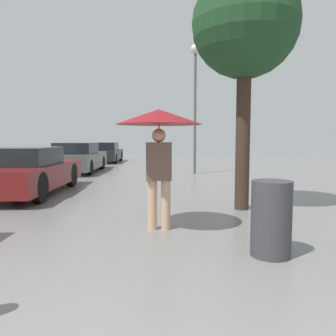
# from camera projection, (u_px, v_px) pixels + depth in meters

# --- Properties ---
(pedestrian) EXTENTS (1.27, 1.27, 1.79)m
(pedestrian) POSITION_uv_depth(u_px,v_px,m) (159.00, 128.00, 4.80)
(pedestrian) COLOR tan
(pedestrian) RESTS_ON ground_plane
(parked_car_second) EXTENTS (1.77, 3.99, 1.15)m
(parked_car_second) POSITION_uv_depth(u_px,v_px,m) (25.00, 172.00, 8.08)
(parked_car_second) COLOR maroon
(parked_car_second) RESTS_ON ground_plane
(parked_car_third) EXTENTS (1.68, 4.12, 1.20)m
(parked_car_third) POSITION_uv_depth(u_px,v_px,m) (78.00, 158.00, 13.43)
(parked_car_third) COLOR #4C514C
(parked_car_third) RESTS_ON ground_plane
(parked_car_farthest) EXTENTS (1.63, 3.85, 1.14)m
(parked_car_farthest) POSITION_uv_depth(u_px,v_px,m) (105.00, 153.00, 19.08)
(parked_car_farthest) COLOR black
(parked_car_farthest) RESTS_ON ground_plane
(tree) EXTENTS (1.98, 1.98, 4.47)m
(tree) POSITION_uv_depth(u_px,v_px,m) (245.00, 27.00, 6.06)
(tree) COLOR #38281E
(tree) RESTS_ON ground_plane
(street_lamp) EXTENTS (0.35, 0.35, 4.91)m
(street_lamp) POSITION_uv_depth(u_px,v_px,m) (195.00, 83.00, 12.44)
(street_lamp) COLOR #515456
(street_lamp) RESTS_ON ground_plane
(trash_bin) EXTENTS (0.46, 0.46, 0.88)m
(trash_bin) POSITION_uv_depth(u_px,v_px,m) (271.00, 218.00, 3.79)
(trash_bin) COLOR #38383D
(trash_bin) RESTS_ON ground_plane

